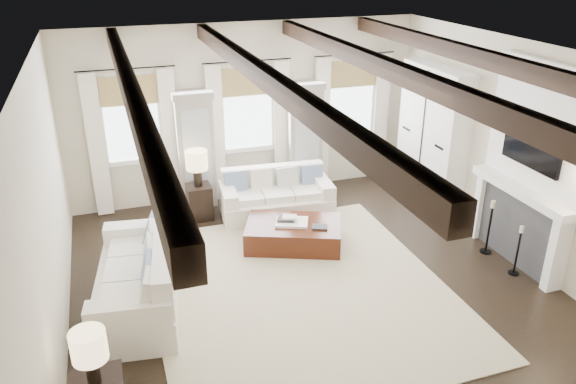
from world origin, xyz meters
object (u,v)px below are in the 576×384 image
object	(u,v)px
ottoman	(293,234)
side_table_back	(200,202)
sofa_left	(142,279)
sofa_back	(276,197)

from	to	relation	value
ottoman	side_table_back	distance (m)	1.90
sofa_left	side_table_back	size ratio (longest dim) A/B	3.88
ottoman	side_table_back	bearing A→B (deg)	152.74
sofa_back	side_table_back	distance (m)	1.34
sofa_back	sofa_left	xyz separation A→B (m)	(-2.49, -2.04, 0.06)
sofa_back	side_table_back	bearing A→B (deg)	167.95
sofa_left	ottoman	bearing A→B (deg)	19.83
sofa_left	ottoman	distance (m)	2.57
sofa_back	sofa_left	bearing A→B (deg)	-140.71
sofa_back	ottoman	world-z (taller)	sofa_back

